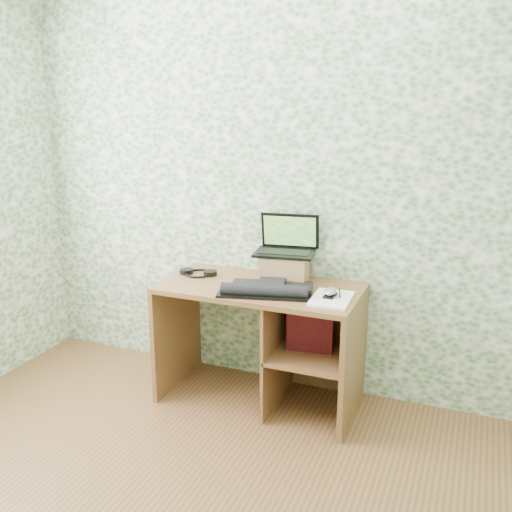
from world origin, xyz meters
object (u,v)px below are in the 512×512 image
at_px(laptop, 287,244).
at_px(keyboard, 268,289).
at_px(notepad, 331,299).
at_px(desk, 274,328).
at_px(riser, 284,268).

xyz_separation_m(laptop, keyboard, (-0.01, -0.29, -0.20)).
relative_size(keyboard, notepad, 1.80).
height_order(desk, riser, riser).
relative_size(laptop, notepad, 1.29).
xyz_separation_m(riser, notepad, (0.36, -0.23, -0.08)).
xyz_separation_m(desk, riser, (0.02, 0.12, 0.35)).
relative_size(desk, keyboard, 2.19).
bearing_deg(keyboard, desk, 83.02).
xyz_separation_m(desk, laptop, (0.02, 0.15, 0.49)).
xyz_separation_m(laptop, notepad, (0.36, -0.27, -0.22)).
bearing_deg(desk, laptop, 80.81).
bearing_deg(notepad, riser, 144.79).
bearing_deg(keyboard, riser, 74.13).
relative_size(desk, notepad, 3.96).
height_order(riser, keyboard, riser).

